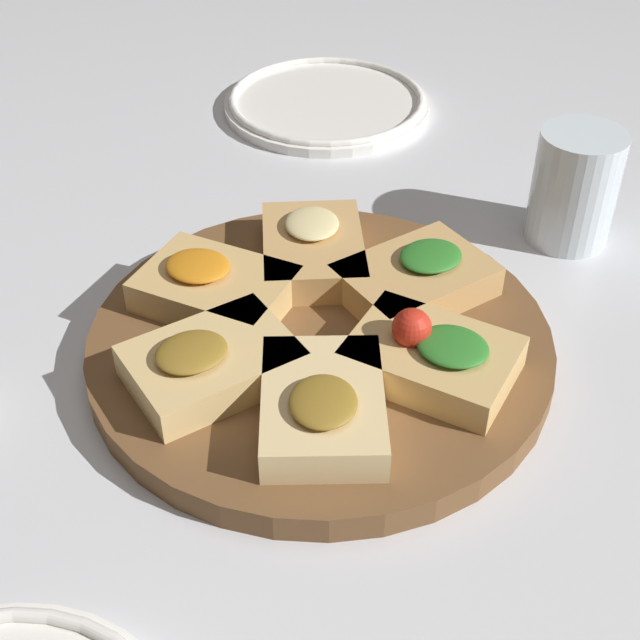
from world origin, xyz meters
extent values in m
plane|color=silver|center=(0.00, 0.00, 0.00)|extent=(3.00, 3.00, 0.00)
cylinder|color=brown|center=(0.00, 0.00, 0.01)|extent=(0.33, 0.33, 0.02)
cube|color=tan|center=(0.06, -0.06, 0.03)|extent=(0.13, 0.13, 0.02)
ellipsoid|color=#2D7A28|center=(0.07, -0.07, 0.05)|extent=(0.06, 0.06, 0.01)
cube|color=tan|center=(0.08, 0.02, 0.03)|extent=(0.12, 0.10, 0.02)
ellipsoid|color=beige|center=(0.10, 0.02, 0.05)|extent=(0.06, 0.05, 0.01)
cube|color=tan|center=(0.02, 0.08, 0.03)|extent=(0.10, 0.12, 0.02)
ellipsoid|color=orange|center=(0.03, 0.10, 0.05)|extent=(0.05, 0.06, 0.01)
cube|color=#DBB775|center=(-0.06, 0.06, 0.03)|extent=(0.13, 0.13, 0.02)
ellipsoid|color=olive|center=(-0.07, 0.07, 0.05)|extent=(0.06, 0.06, 0.01)
cube|color=#E5C689|center=(-0.08, -0.02, 0.03)|extent=(0.12, 0.10, 0.02)
ellipsoid|color=olive|center=(-0.10, -0.02, 0.05)|extent=(0.06, 0.05, 0.01)
cube|color=tan|center=(-0.03, -0.08, 0.03)|extent=(0.11, 0.13, 0.02)
ellipsoid|color=#2D7A28|center=(-0.03, -0.09, 0.05)|extent=(0.06, 0.06, 0.01)
sphere|color=red|center=(-0.02, -0.07, 0.05)|extent=(0.03, 0.03, 0.03)
cylinder|color=white|center=(0.40, 0.06, 0.01)|extent=(0.22, 0.22, 0.01)
torus|color=white|center=(0.40, 0.06, 0.01)|extent=(0.21, 0.21, 0.01)
cylinder|color=silver|center=(0.19, -0.18, 0.05)|extent=(0.07, 0.07, 0.10)
camera|label=1|loc=(-0.48, -0.08, 0.43)|focal=50.00mm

